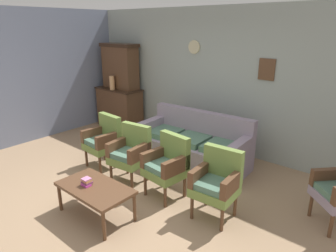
% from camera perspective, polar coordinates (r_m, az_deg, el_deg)
% --- Properties ---
extents(ground_plane, '(7.68, 7.68, 0.00)m').
position_cam_1_polar(ground_plane, '(4.43, -9.33, -13.81)').
color(ground_plane, '#997A5B').
extents(wall_back_with_decor, '(6.40, 0.09, 2.70)m').
position_cam_1_polar(wall_back_with_decor, '(5.87, 9.94, 8.48)').
color(wall_back_with_decor, '#939E99').
rests_on(wall_back_with_decor, ground).
extents(wall_left_side, '(0.06, 5.20, 2.70)m').
position_cam_1_polar(wall_left_side, '(6.66, -28.66, 7.66)').
color(wall_left_side, slate).
rests_on(wall_left_side, ground).
extents(side_cabinet, '(1.16, 0.55, 0.93)m').
position_cam_1_polar(side_cabinet, '(7.38, -9.16, 3.53)').
color(side_cabinet, brown).
rests_on(side_cabinet, ground).
extents(cabinet_upper_hutch, '(0.99, 0.38, 1.03)m').
position_cam_1_polar(cabinet_upper_hutch, '(7.24, -9.08, 11.20)').
color(cabinet_upper_hutch, brown).
rests_on(cabinet_upper_hutch, side_cabinet).
extents(vase_on_cabinet, '(0.12, 0.12, 0.32)m').
position_cam_1_polar(vase_on_cabinet, '(7.14, -10.57, 8.07)').
color(vase_on_cabinet, tan).
rests_on(vase_on_cabinet, side_cabinet).
extents(floral_couch, '(2.02, 0.90, 0.90)m').
position_cam_1_polar(floral_couch, '(5.36, 4.90, -3.75)').
color(floral_couch, gray).
rests_on(floral_couch, ground).
extents(armchair_near_couch_end, '(0.55, 0.52, 0.90)m').
position_cam_1_polar(armchair_near_couch_end, '(5.28, -12.14, -2.43)').
color(armchair_near_couch_end, olive).
rests_on(armchair_near_couch_end, ground).
extents(armchair_by_doorway, '(0.57, 0.54, 0.90)m').
position_cam_1_polar(armchair_by_doorway, '(4.71, -7.11, -4.78)').
color(armchair_by_doorway, olive).
rests_on(armchair_by_doorway, ground).
extents(armchair_row_middle, '(0.57, 0.54, 0.90)m').
position_cam_1_polar(armchair_row_middle, '(4.28, -0.14, -7.12)').
color(armchair_row_middle, olive).
rests_on(armchair_row_middle, ground).
extents(armchair_near_cabinet, '(0.55, 0.53, 0.90)m').
position_cam_1_polar(armchair_near_cabinet, '(3.88, 9.26, -10.25)').
color(armchair_near_cabinet, olive).
rests_on(armchair_near_cabinet, ground).
extents(coffee_table, '(1.00, 0.56, 0.42)m').
position_cam_1_polar(coffee_table, '(4.00, -13.68, -11.66)').
color(coffee_table, brown).
rests_on(coffee_table, ground).
extents(book_stack_on_table, '(0.13, 0.11, 0.10)m').
position_cam_1_polar(book_stack_on_table, '(4.01, -15.21, -10.19)').
color(book_stack_on_table, '#D440AE').
rests_on(book_stack_on_table, coffee_table).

